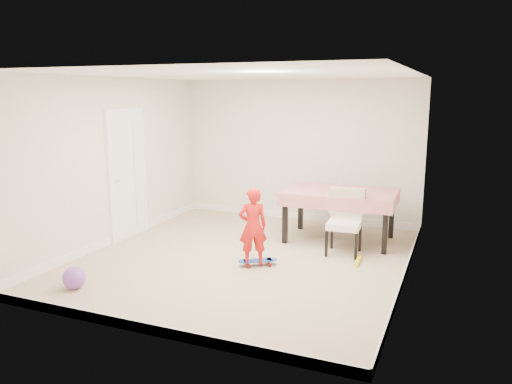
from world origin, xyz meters
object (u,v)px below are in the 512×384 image
at_px(dining_table, 339,216).
at_px(balloon, 74,278).
at_px(skateboard, 258,263).
at_px(child, 253,229).
at_px(dining_chair, 344,222).

distance_m(dining_table, balloon, 4.12).
bearing_deg(skateboard, balloon, -171.05).
distance_m(child, balloon, 2.35).
distance_m(dining_table, skateboard, 1.83).
xyz_separation_m(dining_table, dining_chair, (0.22, -0.66, 0.07)).
xyz_separation_m(dining_table, skateboard, (-0.76, -1.62, -0.37)).
height_order(dining_chair, child, child).
height_order(skateboard, balloon, balloon).
distance_m(dining_table, child, 1.87).
height_order(dining_chair, skateboard, dining_chair).
bearing_deg(dining_chair, balloon, -139.88).
bearing_deg(dining_table, skateboard, -116.59).
xyz_separation_m(dining_chair, balloon, (-2.74, -2.59, -0.34)).
bearing_deg(child, skateboard, -156.07).
bearing_deg(child, dining_chair, -168.05).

